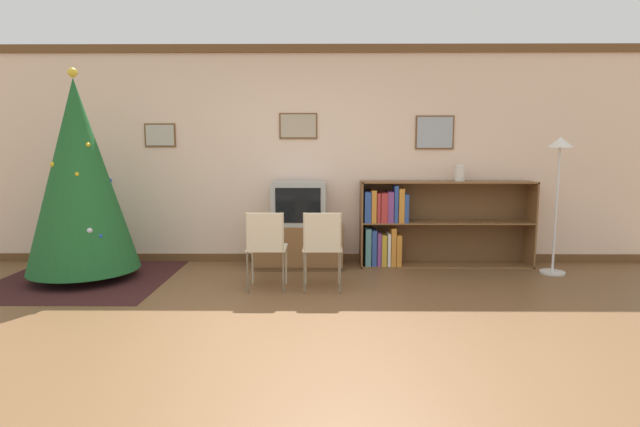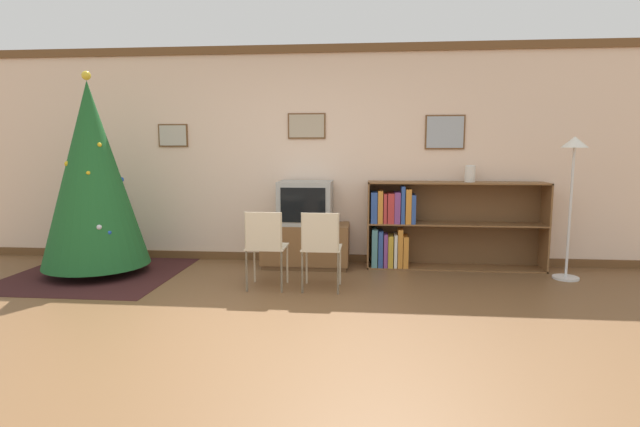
{
  "view_description": "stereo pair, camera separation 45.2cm",
  "coord_description": "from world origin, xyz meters",
  "px_view_note": "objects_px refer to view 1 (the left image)",
  "views": [
    {
      "loc": [
        0.32,
        -3.69,
        1.47
      ],
      "look_at": [
        0.28,
        1.42,
        0.78
      ],
      "focal_mm": 28.0,
      "sensor_mm": 36.0,
      "label": 1
    },
    {
      "loc": [
        0.77,
        -3.67,
        1.47
      ],
      "look_at": [
        0.28,
        1.42,
        0.78
      ],
      "focal_mm": 28.0,
      "sensor_mm": 36.0,
      "label": 2
    }
  ],
  "objects_px": {
    "christmas_tree": "(79,176)",
    "tv_console": "(299,245)",
    "folding_chair_left": "(266,245)",
    "folding_chair_right": "(322,246)",
    "television": "(299,203)",
    "vase": "(460,173)",
    "bookshelf": "(413,224)",
    "standing_lamp": "(559,169)"
  },
  "relations": [
    {
      "from": "bookshelf",
      "to": "standing_lamp",
      "type": "distance_m",
      "value": 1.76
    },
    {
      "from": "folding_chair_right",
      "to": "bookshelf",
      "type": "distance_m",
      "value": 1.58
    },
    {
      "from": "folding_chair_right",
      "to": "christmas_tree",
      "type": "bearing_deg",
      "value": 170.32
    },
    {
      "from": "television",
      "to": "folding_chair_right",
      "type": "height_order",
      "value": "television"
    },
    {
      "from": "christmas_tree",
      "to": "television",
      "type": "relative_size",
      "value": 3.57
    },
    {
      "from": "folding_chair_left",
      "to": "tv_console",
      "type": "bearing_deg",
      "value": 74.53
    },
    {
      "from": "christmas_tree",
      "to": "standing_lamp",
      "type": "relative_size",
      "value": 1.45
    },
    {
      "from": "christmas_tree",
      "to": "folding_chair_right",
      "type": "xyz_separation_m",
      "value": [
        2.65,
        -0.45,
        -0.67
      ]
    },
    {
      "from": "folding_chair_right",
      "to": "standing_lamp",
      "type": "height_order",
      "value": "standing_lamp"
    },
    {
      "from": "vase",
      "to": "standing_lamp",
      "type": "distance_m",
      "value": 1.09
    },
    {
      "from": "bookshelf",
      "to": "folding_chair_left",
      "type": "bearing_deg",
      "value": -146.24
    },
    {
      "from": "television",
      "to": "bookshelf",
      "type": "relative_size",
      "value": 0.3
    },
    {
      "from": "tv_console",
      "to": "bookshelf",
      "type": "bearing_deg",
      "value": 3.85
    },
    {
      "from": "television",
      "to": "folding_chair_left",
      "type": "xyz_separation_m",
      "value": [
        -0.29,
        -1.03,
        -0.32
      ]
    },
    {
      "from": "tv_console",
      "to": "vase",
      "type": "bearing_deg",
      "value": 3.23
    },
    {
      "from": "christmas_tree",
      "to": "bookshelf",
      "type": "relative_size",
      "value": 1.09
    },
    {
      "from": "folding_chair_right",
      "to": "bookshelf",
      "type": "relative_size",
      "value": 0.39
    },
    {
      "from": "folding_chair_right",
      "to": "standing_lamp",
      "type": "xyz_separation_m",
      "value": [
        2.68,
        0.73,
        0.74
      ]
    },
    {
      "from": "folding_chair_right",
      "to": "standing_lamp",
      "type": "distance_m",
      "value": 2.87
    },
    {
      "from": "bookshelf",
      "to": "vase",
      "type": "height_order",
      "value": "vase"
    },
    {
      "from": "folding_chair_right",
      "to": "vase",
      "type": "xyz_separation_m",
      "value": [
        1.67,
        1.14,
        0.68
      ]
    },
    {
      "from": "folding_chair_left",
      "to": "folding_chair_right",
      "type": "distance_m",
      "value": 0.57
    },
    {
      "from": "folding_chair_left",
      "to": "standing_lamp",
      "type": "relative_size",
      "value": 0.52
    },
    {
      "from": "standing_lamp",
      "to": "vase",
      "type": "bearing_deg",
      "value": 157.83
    },
    {
      "from": "christmas_tree",
      "to": "vase",
      "type": "height_order",
      "value": "christmas_tree"
    },
    {
      "from": "standing_lamp",
      "to": "bookshelf",
      "type": "bearing_deg",
      "value": 165.86
    },
    {
      "from": "folding_chair_right",
      "to": "bookshelf",
      "type": "xyz_separation_m",
      "value": [
        1.11,
        1.13,
        0.04
      ]
    },
    {
      "from": "television",
      "to": "folding_chair_left",
      "type": "relative_size",
      "value": 0.78
    },
    {
      "from": "standing_lamp",
      "to": "folding_chair_left",
      "type": "bearing_deg",
      "value": -167.33
    },
    {
      "from": "television",
      "to": "christmas_tree",
      "type": "bearing_deg",
      "value": -166.31
    },
    {
      "from": "folding_chair_left",
      "to": "vase",
      "type": "xyz_separation_m",
      "value": [
        2.24,
        1.14,
        0.68
      ]
    },
    {
      "from": "christmas_tree",
      "to": "tv_console",
      "type": "xyz_separation_m",
      "value": [
        2.37,
        0.58,
        -0.88
      ]
    },
    {
      "from": "folding_chair_left",
      "to": "folding_chair_right",
      "type": "xyz_separation_m",
      "value": [
        0.57,
        0.0,
        0.0
      ]
    },
    {
      "from": "folding_chair_right",
      "to": "vase",
      "type": "bearing_deg",
      "value": 34.34
    },
    {
      "from": "folding_chair_right",
      "to": "television",
      "type": "bearing_deg",
      "value": 105.51
    },
    {
      "from": "christmas_tree",
      "to": "tv_console",
      "type": "height_order",
      "value": "christmas_tree"
    },
    {
      "from": "bookshelf",
      "to": "christmas_tree",
      "type": "bearing_deg",
      "value": -169.86
    },
    {
      "from": "christmas_tree",
      "to": "bookshelf",
      "type": "distance_m",
      "value": 3.88
    },
    {
      "from": "television",
      "to": "vase",
      "type": "distance_m",
      "value": 1.99
    },
    {
      "from": "christmas_tree",
      "to": "television",
      "type": "xyz_separation_m",
      "value": [
        2.37,
        0.58,
        -0.36
      ]
    },
    {
      "from": "vase",
      "to": "christmas_tree",
      "type": "bearing_deg",
      "value": -170.94
    },
    {
      "from": "vase",
      "to": "folding_chair_right",
      "type": "bearing_deg",
      "value": -145.66
    }
  ]
}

